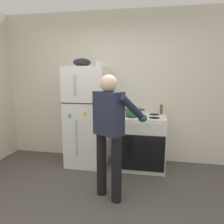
# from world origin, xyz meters

# --- Properties ---
(ground) EXTENTS (8.00, 8.00, 0.00)m
(ground) POSITION_xyz_m (0.00, 0.00, 0.00)
(ground) COLOR #4C4742
(kitchen_wall_back) EXTENTS (6.00, 0.10, 2.70)m
(kitchen_wall_back) POSITION_xyz_m (0.00, 1.95, 1.35)
(kitchen_wall_back) COLOR silver
(kitchen_wall_back) RESTS_ON ground
(refrigerator) EXTENTS (0.68, 0.72, 1.72)m
(refrigerator) POSITION_xyz_m (-0.48, 1.57, 0.86)
(refrigerator) COLOR white
(refrigerator) RESTS_ON ground
(stove_range) EXTENTS (0.76, 0.67, 0.91)m
(stove_range) POSITION_xyz_m (0.49, 1.56, 0.45)
(stove_range) COLOR white
(stove_range) RESTS_ON ground
(person_cook) EXTENTS (0.69, 0.76, 1.60)m
(person_cook) POSITION_xyz_m (0.13, 0.57, 0.96)
(person_cook) COLOR black
(person_cook) RESTS_ON ground
(red_pot) EXTENTS (0.36, 0.26, 0.12)m
(red_pot) POSITION_xyz_m (0.33, 1.52, 0.97)
(red_pot) COLOR #236638
(red_pot) RESTS_ON stove_range
(coffee_mug) EXTENTS (0.11, 0.08, 0.10)m
(coffee_mug) POSITION_xyz_m (-0.30, 1.62, 1.77)
(coffee_mug) COLOR silver
(coffee_mug) RESTS_ON refrigerator
(pepper_mill) EXTENTS (0.05, 0.05, 0.16)m
(pepper_mill) POSITION_xyz_m (0.79, 1.77, 0.99)
(pepper_mill) COLOR brown
(pepper_mill) RESTS_ON stove_range
(mixing_bowl) EXTENTS (0.30, 0.30, 0.14)m
(mixing_bowl) POSITION_xyz_m (-0.56, 1.57, 1.79)
(mixing_bowl) COLOR black
(mixing_bowl) RESTS_ON refrigerator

